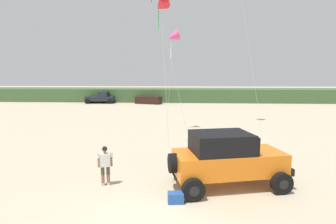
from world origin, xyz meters
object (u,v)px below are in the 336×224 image
object	(u,v)px
distant_sedan	(149,100)
kite_red_delta	(173,37)
person_watching	(105,163)
kite_green_box	(161,6)
distant_pickup	(101,98)
cooler_box	(176,198)
jeep	(227,158)

from	to	relation	value
distant_sedan	kite_red_delta	bearing A→B (deg)	-59.95
person_watching	kite_green_box	xyz separation A→B (m)	(1.83, 5.83, 7.65)
kite_green_box	distant_pickup	bearing A→B (deg)	114.69
distant_sedan	kite_red_delta	world-z (taller)	kite_red_delta
person_watching	kite_red_delta	bearing A→B (deg)	78.49
cooler_box	kite_red_delta	size ratio (longest dim) A/B	0.07
distant_sedan	cooler_box	bearing A→B (deg)	-63.56
distant_pickup	kite_red_delta	size ratio (longest dim) A/B	0.57
distant_pickup	kite_red_delta	distance (m)	26.11
cooler_box	kite_green_box	xyz separation A→B (m)	(-1.12, 7.21, 8.40)
distant_sedan	kite_red_delta	size ratio (longest dim) A/B	0.51
kite_green_box	jeep	bearing A→B (deg)	-60.70
person_watching	distant_sedan	xyz separation A→B (m)	(-2.55, 32.57, -0.34)
distant_pickup	kite_green_box	xyz separation A→B (m)	(12.47, -27.13, 7.65)
jeep	cooler_box	xyz separation A→B (m)	(-2.04, -1.57, -1.01)
cooler_box	distant_sedan	distance (m)	34.38
distant_sedan	person_watching	bearing A→B (deg)	-68.29
cooler_box	distant_sedan	world-z (taller)	distant_sedan
jeep	kite_green_box	distance (m)	9.81
jeep	distant_pickup	xyz separation A→B (m)	(-15.63, 32.76, -0.26)
distant_pickup	person_watching	bearing A→B (deg)	-72.12
person_watching	kite_green_box	distance (m)	9.79
jeep	cooler_box	distance (m)	2.77
person_watching	distant_sedan	distance (m)	32.67
jeep	kite_red_delta	size ratio (longest dim) A/B	0.61
jeep	person_watching	size ratio (longest dim) A/B	3.01
cooler_box	distant_pickup	size ratio (longest dim) A/B	0.12
jeep	distant_sedan	xyz separation A→B (m)	(-7.54, 32.36, -0.60)
jeep	person_watching	bearing A→B (deg)	-177.67
cooler_box	distant_sedan	size ratio (longest dim) A/B	0.13
cooler_box	kite_green_box	size ratio (longest dim) A/B	0.06
person_watching	distant_pickup	size ratio (longest dim) A/B	0.35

